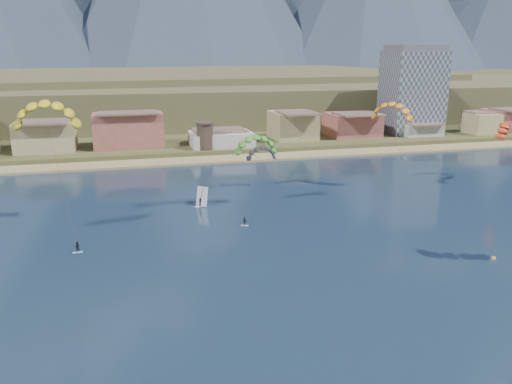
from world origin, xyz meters
TOP-DOWN VIEW (x-y plane):
  - ground at (0.00, 0.00)m, footprint 2400.00×2400.00m
  - beach at (0.00, 106.00)m, footprint 2200.00×12.00m
  - land at (0.00, 560.00)m, footprint 2200.00×900.00m
  - foothills at (22.39, 232.47)m, footprint 940.00×210.00m
  - town at (-40.00, 122.00)m, footprint 400.00×24.00m
  - apartment_tower at (85.00, 128.00)m, footprint 20.00×16.00m
  - watchtower at (5.00, 114.00)m, footprint 5.82×5.82m
  - kitesurfer_yellow at (-33.40, 53.14)m, footprint 12.33×18.08m
  - kitesurfer_green at (6.13, 55.56)m, footprint 10.60×13.54m
  - distant_kite_dark at (11.56, 71.02)m, footprint 7.66×5.49m
  - distant_kite_orange at (40.91, 62.96)m, footprint 10.03×9.76m
  - distant_kite_red at (68.97, 59.52)m, footprint 7.89×8.04m
  - windsurfer at (-5.03, 59.09)m, footprint 2.51×2.76m
  - buoy at (35.69, 18.21)m, footprint 0.79×0.79m

SIDE VIEW (x-z plane):
  - ground at x=0.00m, z-range 0.00..0.00m
  - land at x=0.00m, z-range -2.00..2.00m
  - buoy at x=35.69m, z-range -0.26..0.53m
  - beach at x=0.00m, z-range -0.20..0.70m
  - windsurfer at x=-5.03m, z-range -0.78..3.51m
  - watchtower at x=5.00m, z-range 2.07..10.67m
  - town at x=-40.00m, z-range 2.00..14.00m
  - foothills at x=22.39m, z-range 0.08..18.08m
  - distant_kite_dark at x=11.56m, z-range 2.87..15.40m
  - kitesurfer_green at x=6.13m, z-range 4.92..23.11m
  - distant_kite_red at x=68.97m, z-range 5.66..22.75m
  - apartment_tower at x=85.00m, z-range 1.82..33.82m
  - distant_kite_orange at x=40.91m, z-range 8.09..30.37m
  - kitesurfer_yellow at x=-33.40m, z-range 8.50..35.26m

